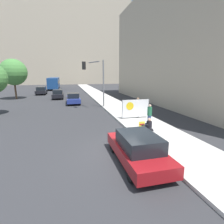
{
  "coord_description": "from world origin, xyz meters",
  "views": [
    {
      "loc": [
        -2.48,
        -7.79,
        3.95
      ],
      "look_at": [
        0.73,
        4.64,
        1.17
      ],
      "focal_mm": 28.0,
      "sensor_mm": 36.0,
      "label": 1
    }
  ],
  "objects_px": {
    "pedestrian_behind": "(138,107)",
    "car_on_road_distant": "(41,91)",
    "seated_protester": "(149,127)",
    "parked_car_curbside": "(138,148)",
    "city_bus_on_road": "(54,83)",
    "traffic_light_pole": "(96,76)",
    "jogger_on_sidewalk": "(149,115)",
    "car_on_road_nearest": "(73,98)",
    "car_on_road_midblock": "(58,94)",
    "street_tree_midblock": "(13,72)",
    "protest_banner": "(135,108)"
  },
  "relations": [
    {
      "from": "seated_protester",
      "to": "car_on_road_nearest",
      "type": "relative_size",
      "value": 0.26
    },
    {
      "from": "car_on_road_nearest",
      "to": "car_on_road_distant",
      "type": "bearing_deg",
      "value": 113.72
    },
    {
      "from": "traffic_light_pole",
      "to": "city_bus_on_road",
      "type": "xyz_separation_m",
      "value": [
        -6.61,
        30.17,
        -2.05
      ]
    },
    {
      "from": "pedestrian_behind",
      "to": "car_on_road_nearest",
      "type": "xyz_separation_m",
      "value": [
        -5.27,
        10.09,
        -0.34
      ]
    },
    {
      "from": "car_on_road_midblock",
      "to": "city_bus_on_road",
      "type": "bearing_deg",
      "value": 95.2
    },
    {
      "from": "city_bus_on_road",
      "to": "traffic_light_pole",
      "type": "bearing_deg",
      "value": -77.64
    },
    {
      "from": "traffic_light_pole",
      "to": "car_on_road_nearest",
      "type": "xyz_separation_m",
      "value": [
        -2.56,
        4.27,
        -3.07
      ]
    },
    {
      "from": "seated_protester",
      "to": "city_bus_on_road",
      "type": "bearing_deg",
      "value": 89.17
    },
    {
      "from": "seated_protester",
      "to": "street_tree_midblock",
      "type": "relative_size",
      "value": 0.19
    },
    {
      "from": "jogger_on_sidewalk",
      "to": "car_on_road_midblock",
      "type": "bearing_deg",
      "value": -57.14
    },
    {
      "from": "jogger_on_sidewalk",
      "to": "car_on_road_nearest",
      "type": "xyz_separation_m",
      "value": [
        -5.11,
        12.76,
        -0.24
      ]
    },
    {
      "from": "car_on_road_nearest",
      "to": "car_on_road_midblock",
      "type": "relative_size",
      "value": 0.96
    },
    {
      "from": "seated_protester",
      "to": "parked_car_curbside",
      "type": "relative_size",
      "value": 0.28
    },
    {
      "from": "car_on_road_nearest",
      "to": "city_bus_on_road",
      "type": "bearing_deg",
      "value": 98.89
    },
    {
      "from": "car_on_road_distant",
      "to": "pedestrian_behind",
      "type": "bearing_deg",
      "value": -64.57
    },
    {
      "from": "traffic_light_pole",
      "to": "street_tree_midblock",
      "type": "xyz_separation_m",
      "value": [
        -11.36,
        11.11,
        0.46
      ]
    },
    {
      "from": "car_on_road_distant",
      "to": "traffic_light_pole",
      "type": "bearing_deg",
      "value": -64.4
    },
    {
      "from": "protest_banner",
      "to": "car_on_road_nearest",
      "type": "relative_size",
      "value": 0.56
    },
    {
      "from": "traffic_light_pole",
      "to": "parked_car_curbside",
      "type": "distance_m",
      "value": 13.68
    },
    {
      "from": "city_bus_on_road",
      "to": "seated_protester",
      "type": "bearing_deg",
      "value": -78.89
    },
    {
      "from": "car_on_road_midblock",
      "to": "city_bus_on_road",
      "type": "xyz_separation_m",
      "value": [
        -1.81,
        19.85,
        1.02
      ]
    },
    {
      "from": "pedestrian_behind",
      "to": "seated_protester",
      "type": "bearing_deg",
      "value": 152.48
    },
    {
      "from": "pedestrian_behind",
      "to": "car_on_road_midblock",
      "type": "xyz_separation_m",
      "value": [
        -7.52,
        16.15,
        -0.34
      ]
    },
    {
      "from": "protest_banner",
      "to": "city_bus_on_road",
      "type": "bearing_deg",
      "value": 103.88
    },
    {
      "from": "parked_car_curbside",
      "to": "seated_protester",
      "type": "bearing_deg",
      "value": 54.36
    },
    {
      "from": "pedestrian_behind",
      "to": "city_bus_on_road",
      "type": "relative_size",
      "value": 0.15
    },
    {
      "from": "car_on_road_nearest",
      "to": "car_on_road_distant",
      "type": "height_order",
      "value": "car_on_road_distant"
    },
    {
      "from": "protest_banner",
      "to": "parked_car_curbside",
      "type": "bearing_deg",
      "value": -111.16
    },
    {
      "from": "jogger_on_sidewalk",
      "to": "protest_banner",
      "type": "height_order",
      "value": "protest_banner"
    },
    {
      "from": "car_on_road_distant",
      "to": "seated_protester",
      "type": "bearing_deg",
      "value": -70.91
    },
    {
      "from": "traffic_light_pole",
      "to": "parked_car_curbside",
      "type": "relative_size",
      "value": 1.28
    },
    {
      "from": "car_on_road_nearest",
      "to": "street_tree_midblock",
      "type": "bearing_deg",
      "value": 142.11
    },
    {
      "from": "pedestrian_behind",
      "to": "city_bus_on_road",
      "type": "bearing_deg",
      "value": 1.56
    },
    {
      "from": "car_on_road_midblock",
      "to": "car_on_road_distant",
      "type": "height_order",
      "value": "car_on_road_distant"
    },
    {
      "from": "car_on_road_nearest",
      "to": "jogger_on_sidewalk",
      "type": "bearing_deg",
      "value": -68.18
    },
    {
      "from": "city_bus_on_road",
      "to": "street_tree_midblock",
      "type": "distance_m",
      "value": 19.8
    },
    {
      "from": "protest_banner",
      "to": "car_on_road_midblock",
      "type": "distance_m",
      "value": 17.98
    },
    {
      "from": "traffic_light_pole",
      "to": "street_tree_midblock",
      "type": "height_order",
      "value": "street_tree_midblock"
    },
    {
      "from": "traffic_light_pole",
      "to": "city_bus_on_road",
      "type": "height_order",
      "value": "traffic_light_pole"
    },
    {
      "from": "protest_banner",
      "to": "seated_protester",
      "type": "bearing_deg",
      "value": -101.52
    },
    {
      "from": "car_on_road_nearest",
      "to": "city_bus_on_road",
      "type": "distance_m",
      "value": 26.24
    },
    {
      "from": "car_on_road_nearest",
      "to": "protest_banner",
      "type": "bearing_deg",
      "value": -64.7
    },
    {
      "from": "protest_banner",
      "to": "traffic_light_pole",
      "type": "bearing_deg",
      "value": 111.03
    },
    {
      "from": "pedestrian_behind",
      "to": "car_on_road_distant",
      "type": "distance_m",
      "value": 25.56
    },
    {
      "from": "pedestrian_behind",
      "to": "car_on_road_midblock",
      "type": "relative_size",
      "value": 0.38
    },
    {
      "from": "seated_protester",
      "to": "city_bus_on_road",
      "type": "distance_m",
      "value": 41.73
    },
    {
      "from": "seated_protester",
      "to": "jogger_on_sidewalk",
      "type": "distance_m",
      "value": 2.53
    },
    {
      "from": "parked_car_curbside",
      "to": "car_on_road_nearest",
      "type": "relative_size",
      "value": 0.95
    },
    {
      "from": "seated_protester",
      "to": "jogger_on_sidewalk",
      "type": "xyz_separation_m",
      "value": [
        1.12,
        2.26,
        0.19
      ]
    },
    {
      "from": "traffic_light_pole",
      "to": "car_on_road_midblock",
      "type": "relative_size",
      "value": 1.16
    }
  ]
}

